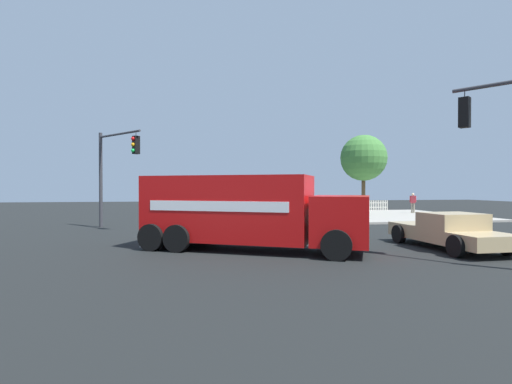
{
  "coord_description": "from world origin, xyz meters",
  "views": [
    {
      "loc": [
        2.57,
        15.86,
        2.35
      ],
      "look_at": [
        0.1,
        1.22,
        2.17
      ],
      "focal_mm": 27.01,
      "sensor_mm": 36.0,
      "label": 1
    }
  ],
  "objects_px": {
    "pedestrian_near_corner": "(413,202)",
    "pickup_tan": "(449,230)",
    "delivery_truck": "(246,211)",
    "shade_tree_near": "(364,158)",
    "traffic_light_primary": "(112,164)"
  },
  "relations": [
    {
      "from": "pedestrian_near_corner",
      "to": "shade_tree_near",
      "type": "bearing_deg",
      "value": -4.81
    },
    {
      "from": "traffic_light_primary",
      "to": "pickup_tan",
      "type": "bearing_deg",
      "value": 145.68
    },
    {
      "from": "pickup_tan",
      "to": "pedestrian_near_corner",
      "type": "height_order",
      "value": "pedestrian_near_corner"
    },
    {
      "from": "traffic_light_primary",
      "to": "shade_tree_near",
      "type": "height_order",
      "value": "shade_tree_near"
    },
    {
      "from": "delivery_truck",
      "to": "shade_tree_near",
      "type": "bearing_deg",
      "value": -127.03
    },
    {
      "from": "pickup_tan",
      "to": "shade_tree_near",
      "type": "xyz_separation_m",
      "value": [
        -4.81,
        -17.59,
        4.12
      ]
    },
    {
      "from": "delivery_truck",
      "to": "pickup_tan",
      "type": "distance_m",
      "value": 7.76
    },
    {
      "from": "traffic_light_primary",
      "to": "pedestrian_near_corner",
      "type": "distance_m",
      "value": 24.6
    },
    {
      "from": "traffic_light_primary",
      "to": "shade_tree_near",
      "type": "relative_size",
      "value": 0.83
    },
    {
      "from": "pickup_tan",
      "to": "pedestrian_near_corner",
      "type": "distance_m",
      "value": 19.52
    },
    {
      "from": "pedestrian_near_corner",
      "to": "pickup_tan",
      "type": "bearing_deg",
      "value": 61.93
    },
    {
      "from": "delivery_truck",
      "to": "pickup_tan",
      "type": "xyz_separation_m",
      "value": [
        -7.65,
        1.07,
        -0.73
      ]
    },
    {
      "from": "shade_tree_near",
      "to": "pedestrian_near_corner",
      "type": "bearing_deg",
      "value": 175.19
    },
    {
      "from": "delivery_truck",
      "to": "traffic_light_primary",
      "type": "bearing_deg",
      "value": -53.06
    },
    {
      "from": "traffic_light_primary",
      "to": "delivery_truck",
      "type": "bearing_deg",
      "value": 126.94
    }
  ]
}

